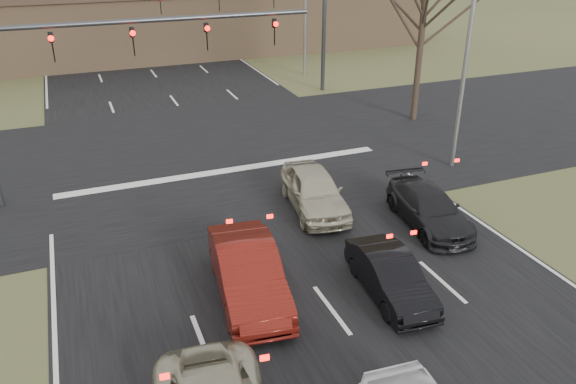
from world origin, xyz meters
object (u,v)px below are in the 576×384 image
at_px(mast_arm_near, 74,58).
at_px(streetlight_right_near, 466,31).
at_px(car_silver_ahead, 314,190).
at_px(car_red_ahead, 248,272).
at_px(building, 161,18).
at_px(car_charcoal_sedan, 429,208).
at_px(car_black_hatch, 390,276).
at_px(mast_arm_far, 279,7).

relative_size(mast_arm_near, streetlight_right_near, 1.21).
bearing_deg(car_silver_ahead, car_red_ahead, -124.96).
distance_m(building, car_charcoal_sedan, 32.15).
distance_m(building, car_red_ahead, 33.84).
bearing_deg(streetlight_right_near, car_black_hatch, -135.40).
relative_size(car_black_hatch, car_red_ahead, 0.79).
xyz_separation_m(building, car_silver_ahead, (-0.03, -29.44, -1.93)).
distance_m(mast_arm_near, car_red_ahead, 10.17).
bearing_deg(building, car_red_ahead, -96.52).
height_order(mast_arm_near, car_black_hatch, mast_arm_near).
bearing_deg(car_black_hatch, building, 94.97).
relative_size(mast_arm_far, car_red_ahead, 2.40).
xyz_separation_m(mast_arm_near, streetlight_right_near, (14.05, -3.00, 0.51)).
xyz_separation_m(mast_arm_near, car_charcoal_sedan, (10.32, -6.93, -4.46)).
bearing_deg(mast_arm_far, car_black_hatch, -102.44).
bearing_deg(building, mast_arm_far, -74.42).
bearing_deg(car_charcoal_sedan, car_silver_ahead, 149.05).
bearing_deg(car_red_ahead, streetlight_right_near, 34.52).
xyz_separation_m(car_red_ahead, car_silver_ahead, (3.81, 4.13, -0.03)).
bearing_deg(car_black_hatch, mast_arm_near, 130.54).
height_order(building, mast_arm_near, mast_arm_near).
height_order(streetlight_right_near, car_black_hatch, streetlight_right_near).
distance_m(mast_arm_near, car_charcoal_sedan, 13.21).
xyz_separation_m(mast_arm_near, mast_arm_far, (11.41, 10.00, -0.06)).
distance_m(building, streetlight_right_near, 28.97).
bearing_deg(building, car_black_hatch, -90.35).
bearing_deg(car_red_ahead, car_silver_ahead, 54.24).
height_order(mast_arm_near, streetlight_right_near, streetlight_right_near).
relative_size(building, car_silver_ahead, 9.83).
distance_m(car_black_hatch, car_red_ahead, 3.88).
bearing_deg(building, mast_arm_near, -106.13).
relative_size(car_red_ahead, car_silver_ahead, 1.08).
bearing_deg(car_silver_ahead, streetlight_right_near, 19.60).
bearing_deg(building, car_silver_ahead, -90.05).
height_order(car_black_hatch, car_charcoal_sedan, car_charcoal_sedan).
bearing_deg(mast_arm_far, streetlight_right_near, -78.53).
distance_m(mast_arm_near, car_black_hatch, 12.96).
distance_m(mast_arm_far, car_charcoal_sedan, 17.53).
bearing_deg(car_charcoal_sedan, streetlight_right_near, 54.25).
relative_size(car_black_hatch, car_silver_ahead, 0.85).
bearing_deg(car_charcoal_sedan, car_red_ahead, -159.03).
xyz_separation_m(building, mast_arm_near, (-7.23, -25.00, 2.41)).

